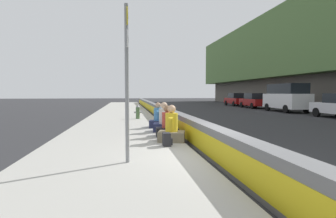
{
  "coord_description": "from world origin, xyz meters",
  "views": [
    {
      "loc": [
        -6.64,
        2.3,
        1.75
      ],
      "look_at": [
        6.74,
        0.23,
        0.93
      ],
      "focal_mm": 28.92,
      "sensor_mm": 36.0,
      "label": 1
    }
  ],
  "objects_px": {
    "seated_person_foreground": "(172,130)",
    "seated_person_rear": "(164,122)",
    "backpack": "(167,140)",
    "parked_car_midline": "(254,101)",
    "parked_car_fourth": "(286,97)",
    "seated_person_far": "(158,119)",
    "seated_person_middle": "(167,126)",
    "parked_car_far": "(236,99)",
    "fire_hydrant": "(138,111)",
    "route_sign_post": "(127,72)"
  },
  "relations": [
    {
      "from": "seated_person_middle",
      "to": "parked_car_fourth",
      "type": "distance_m",
      "value": 18.23
    },
    {
      "from": "seated_person_foreground",
      "to": "backpack",
      "type": "distance_m",
      "value": 0.85
    },
    {
      "from": "seated_person_far",
      "to": "parked_car_far",
      "type": "xyz_separation_m",
      "value": [
        21.94,
        -13.12,
        0.36
      ]
    },
    {
      "from": "parked_car_fourth",
      "to": "seated_person_rear",
      "type": "bearing_deg",
      "value": 132.04
    },
    {
      "from": "seated_person_far",
      "to": "fire_hydrant",
      "type": "bearing_deg",
      "value": 10.04
    },
    {
      "from": "parked_car_fourth",
      "to": "parked_car_midline",
      "type": "distance_m",
      "value": 6.14
    },
    {
      "from": "seated_person_foreground",
      "to": "seated_person_far",
      "type": "xyz_separation_m",
      "value": [
        3.69,
        0.02,
        -0.02
      ]
    },
    {
      "from": "seated_person_middle",
      "to": "seated_person_far",
      "type": "relative_size",
      "value": 0.99
    },
    {
      "from": "seated_person_middle",
      "to": "backpack",
      "type": "height_order",
      "value": "seated_person_middle"
    },
    {
      "from": "parked_car_far",
      "to": "seated_person_rear",
      "type": "bearing_deg",
      "value": 150.81
    },
    {
      "from": "seated_person_rear",
      "to": "parked_car_fourth",
      "type": "xyz_separation_m",
      "value": [
        11.6,
        -12.87,
        0.83
      ]
    },
    {
      "from": "seated_person_rear",
      "to": "parked_car_midline",
      "type": "bearing_deg",
      "value": -35.89
    },
    {
      "from": "route_sign_post",
      "to": "seated_person_far",
      "type": "xyz_separation_m",
      "value": [
        6.23,
        -1.44,
        -1.71
      ]
    },
    {
      "from": "seated_person_foreground",
      "to": "seated_person_rear",
      "type": "xyz_separation_m",
      "value": [
        2.31,
        -0.07,
        0.0
      ]
    },
    {
      "from": "backpack",
      "to": "parked_car_fourth",
      "type": "distance_m",
      "value": 19.78
    },
    {
      "from": "seated_person_middle",
      "to": "parked_car_fourth",
      "type": "bearing_deg",
      "value": -45.2
    },
    {
      "from": "parked_car_fourth",
      "to": "parked_car_midline",
      "type": "bearing_deg",
      "value": 0.4
    },
    {
      "from": "backpack",
      "to": "parked_car_midline",
      "type": "xyz_separation_m",
      "value": [
        20.81,
        -13.17,
        0.53
      ]
    },
    {
      "from": "seated_person_foreground",
      "to": "seated_person_middle",
      "type": "bearing_deg",
      "value": -0.85
    },
    {
      "from": "backpack",
      "to": "parked_car_midline",
      "type": "height_order",
      "value": "parked_car_midline"
    },
    {
      "from": "fire_hydrant",
      "to": "backpack",
      "type": "distance_m",
      "value": 8.79
    },
    {
      "from": "backpack",
      "to": "parked_car_fourth",
      "type": "height_order",
      "value": "parked_car_fourth"
    },
    {
      "from": "backpack",
      "to": "parked_car_fourth",
      "type": "xyz_separation_m",
      "value": [
        14.69,
        -13.21,
        1.02
      ]
    },
    {
      "from": "fire_hydrant",
      "to": "seated_person_rear",
      "type": "height_order",
      "value": "seated_person_rear"
    },
    {
      "from": "seated_person_foreground",
      "to": "parked_car_fourth",
      "type": "bearing_deg",
      "value": -42.92
    },
    {
      "from": "fire_hydrant",
      "to": "parked_car_midline",
      "type": "bearing_deg",
      "value": -48.64
    },
    {
      "from": "fire_hydrant",
      "to": "seated_person_far",
      "type": "distance_m",
      "value": 4.37
    },
    {
      "from": "seated_person_foreground",
      "to": "parked_car_far",
      "type": "xyz_separation_m",
      "value": [
        25.63,
        -13.1,
        0.35
      ]
    },
    {
      "from": "seated_person_middle",
      "to": "parked_car_fourth",
      "type": "xyz_separation_m",
      "value": [
        12.83,
        -12.92,
        0.86
      ]
    },
    {
      "from": "backpack",
      "to": "parked_car_fourth",
      "type": "bearing_deg",
      "value": -41.97
    },
    {
      "from": "seated_person_rear",
      "to": "parked_car_far",
      "type": "relative_size",
      "value": 0.27
    },
    {
      "from": "seated_person_middle",
      "to": "parked_car_far",
      "type": "relative_size",
      "value": 0.25
    },
    {
      "from": "seated_person_foreground",
      "to": "seated_person_rear",
      "type": "height_order",
      "value": "seated_person_rear"
    },
    {
      "from": "backpack",
      "to": "parked_car_midline",
      "type": "relative_size",
      "value": 0.09
    },
    {
      "from": "seated_person_middle",
      "to": "parked_car_far",
      "type": "height_order",
      "value": "parked_car_far"
    },
    {
      "from": "backpack",
      "to": "seated_person_middle",
      "type": "bearing_deg",
      "value": -8.91
    },
    {
      "from": "seated_person_rear",
      "to": "route_sign_post",
      "type": "bearing_deg",
      "value": 162.53
    },
    {
      "from": "seated_person_foreground",
      "to": "parked_car_midline",
      "type": "bearing_deg",
      "value": -32.77
    },
    {
      "from": "backpack",
      "to": "seated_person_rear",
      "type": "bearing_deg",
      "value": -6.39
    },
    {
      "from": "seated_person_foreground",
      "to": "backpack",
      "type": "xyz_separation_m",
      "value": [
        -0.78,
        0.28,
        -0.18
      ]
    },
    {
      "from": "route_sign_post",
      "to": "fire_hydrant",
      "type": "bearing_deg",
      "value": -3.68
    },
    {
      "from": "route_sign_post",
      "to": "backpack",
      "type": "height_order",
      "value": "route_sign_post"
    },
    {
      "from": "fire_hydrant",
      "to": "seated_person_far",
      "type": "relative_size",
      "value": 0.76
    },
    {
      "from": "seated_person_rear",
      "to": "seated_person_middle",
      "type": "bearing_deg",
      "value": 177.45
    },
    {
      "from": "route_sign_post",
      "to": "seated_person_foreground",
      "type": "xyz_separation_m",
      "value": [
        2.54,
        -1.46,
        -1.69
      ]
    },
    {
      "from": "fire_hydrant",
      "to": "parked_car_fourth",
      "type": "height_order",
      "value": "parked_car_fourth"
    },
    {
      "from": "seated_person_foreground",
      "to": "route_sign_post",
      "type": "bearing_deg",
      "value": 150.17
    },
    {
      "from": "seated_person_foreground",
      "to": "seated_person_rear",
      "type": "relative_size",
      "value": 0.99
    },
    {
      "from": "seated_person_far",
      "to": "parked_car_midline",
      "type": "relative_size",
      "value": 0.25
    },
    {
      "from": "seated_person_middle",
      "to": "seated_person_far",
      "type": "bearing_deg",
      "value": 0.71
    }
  ]
}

